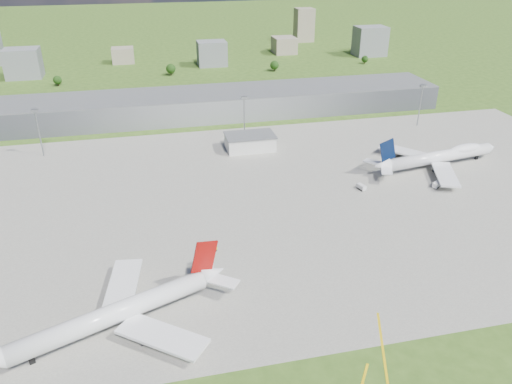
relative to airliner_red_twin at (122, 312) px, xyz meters
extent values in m
plane|color=#355319|center=(56.94, 180.04, -5.31)|extent=(1400.00, 1400.00, 0.00)
cube|color=gray|center=(66.94, 70.04, -5.27)|extent=(360.00, 190.00, 0.08)
cube|color=gray|center=(56.94, 195.04, 2.19)|extent=(300.00, 42.00, 15.00)
cube|color=silver|center=(66.94, 130.04, -1.31)|extent=(26.00, 16.00, 8.00)
cylinder|color=gray|center=(-43.06, 145.04, 7.19)|extent=(0.70, 0.70, 25.00)
cube|color=gray|center=(-43.06, 145.04, 19.99)|extent=(3.50, 2.00, 1.20)
cylinder|color=gray|center=(66.94, 145.04, 7.19)|extent=(0.70, 0.70, 25.00)
cube|color=gray|center=(66.94, 145.04, 19.99)|extent=(3.50, 2.00, 1.20)
cylinder|color=gray|center=(176.94, 145.04, 7.19)|extent=(0.70, 0.70, 25.00)
cube|color=gray|center=(176.94, 145.04, 19.99)|extent=(3.50, 2.00, 1.20)
cylinder|color=white|center=(-2.57, -1.03, 0.30)|extent=(57.17, 27.73, 6.12)
cone|color=white|center=(28.66, 11.51, 1.12)|extent=(9.85, 8.72, 6.12)
cube|color=maroon|center=(-4.46, -1.79, -1.60)|extent=(45.95, 20.41, 1.33)
cube|color=white|center=(10.90, -11.29, -1.53)|extent=(26.53, 23.59, 0.92)
cube|color=white|center=(0.06, 15.69, -1.53)|extent=(12.83, 27.55, 0.92)
cube|color=#8C0A07|center=(26.30, 10.56, 8.46)|extent=(9.62, 4.26, 12.32)
cylinder|color=#38383D|center=(7.16, -8.66, -3.47)|extent=(6.42, 5.12, 3.26)
cylinder|color=#38383D|center=(-0.82, 11.21, -3.47)|extent=(6.42, 5.12, 3.26)
cube|color=black|center=(4.82, -3.01, -4.03)|extent=(1.97, 1.74, 2.55)
cube|color=black|center=(1.40, 5.51, -4.03)|extent=(1.97, 1.74, 2.55)
cube|color=black|center=(-24.33, -9.78, -4.03)|extent=(1.97, 1.74, 2.55)
cylinder|color=white|center=(155.65, 85.38, 0.18)|extent=(62.10, 15.64, 6.19)
cone|color=white|center=(188.69, 90.53, 0.18)|extent=(5.88, 6.88, 6.19)
cone|color=white|center=(121.13, 80.01, 0.98)|extent=(8.84, 7.34, 6.19)
cube|color=navy|center=(157.62, 85.69, -1.74)|extent=(50.53, 10.31, 1.30)
ellipsoid|color=white|center=(171.55, 87.86, 2.04)|extent=(20.52, 9.16, 5.57)
cube|color=white|center=(144.46, 98.98, -1.61)|extent=(24.47, 27.32, 0.90)
cube|color=white|center=(149.13, 69.03, -1.61)|extent=(18.43, 29.21, 0.90)
cube|color=#071434|center=(123.59, 80.39, 8.27)|extent=(9.90, 2.02, 12.06)
cylinder|color=#38383D|center=(149.14, 93.46, -3.51)|extent=(5.92, 4.00, 3.19)
cylinder|color=#38383D|center=(141.91, 102.44, -3.51)|extent=(5.92, 4.00, 3.19)
cylinder|color=#38383D|center=(151.90, 75.71, -3.51)|extent=(5.92, 4.00, 3.19)
cylinder|color=#38383D|center=(147.75, 64.96, -3.51)|extent=(5.92, 4.00, 3.19)
cube|color=black|center=(149.04, 88.90, -4.06)|extent=(1.76, 1.43, 2.50)
cube|color=black|center=(150.42, 80.02, -4.06)|extent=(1.76, 1.43, 2.50)
cube|color=black|center=(180.30, 89.22, -4.06)|extent=(1.76, 1.43, 2.50)
cube|color=yellow|center=(31.84, 33.16, -4.22)|extent=(3.56, 3.71, 1.31)
cube|color=black|center=(31.84, 33.16, -4.88)|extent=(3.31, 3.40, 0.70)
cube|color=silver|center=(106.51, 69.30, -3.82)|extent=(3.37, 5.23, 2.13)
cube|color=black|center=(106.51, 69.30, -4.88)|extent=(3.27, 4.56, 0.70)
cube|color=white|center=(142.03, 63.93, -3.75)|extent=(5.51, 4.87, 2.26)
cube|color=black|center=(142.03, 63.93, -4.88)|extent=(4.96, 4.53, 0.70)
cube|color=slate|center=(-83.06, 330.04, 6.69)|extent=(28.00, 22.00, 24.00)
cube|color=gray|center=(-3.06, 370.04, 1.69)|extent=(20.00, 18.00, 14.00)
cube|color=slate|center=(76.94, 340.04, 5.69)|extent=(26.00, 20.00, 22.00)
cube|color=gray|center=(156.94, 380.04, 2.69)|extent=(22.00, 24.00, 16.00)
cube|color=slate|center=(236.94, 350.04, 8.69)|extent=(30.00, 22.00, 28.00)
cube|color=gray|center=(196.94, 440.04, 12.69)|extent=(20.00, 18.00, 36.00)
cylinder|color=#382314|center=(-53.06, 295.04, -3.81)|extent=(0.70, 0.70, 3.00)
sphere|color=black|center=(-53.06, 295.04, -0.43)|extent=(6.75, 6.75, 6.75)
cylinder|color=#382314|center=(36.94, 310.04, -3.51)|extent=(0.70, 0.70, 3.60)
sphere|color=black|center=(36.94, 310.04, 0.54)|extent=(8.10, 8.10, 8.10)
cylinder|color=#382314|center=(126.94, 305.04, -3.61)|extent=(0.70, 0.70, 3.40)
sphere|color=black|center=(126.94, 305.04, 0.22)|extent=(7.65, 7.65, 7.65)
cylinder|color=#382314|center=(216.94, 315.04, -3.91)|extent=(0.70, 0.70, 2.80)
sphere|color=black|center=(216.94, 315.04, -0.76)|extent=(6.30, 6.30, 6.30)
camera|label=1|loc=(12.90, -121.43, 97.93)|focal=35.00mm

